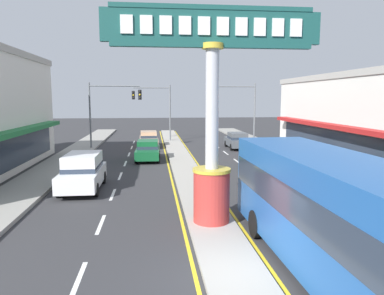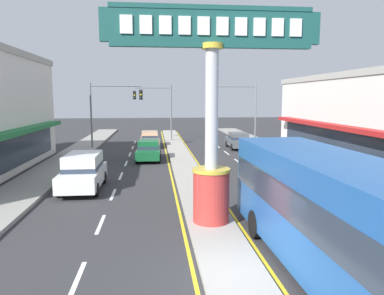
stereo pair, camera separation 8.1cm
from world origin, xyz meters
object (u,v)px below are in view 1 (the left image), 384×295
(traffic_light_median_far, at_px, (156,103))
(sedan_far_left_oncoming, at_px, (272,157))
(traffic_light_right_side, at_px, (237,104))
(suv_mid_left_lane, at_px, (83,171))
(street_bench, at_px, (351,176))
(pedestrian_near_kerb, at_px, (325,161))
(district_sign, at_px, (212,121))
(bus_near_right_lane, at_px, (343,215))
(sedan_near_left_lane, at_px, (237,140))
(traffic_light_left_side, at_px, (109,104))
(sedan_kerb_right, at_px, (148,150))
(storefront_right, at_px, (383,118))
(sedan_far_right_lane, at_px, (149,139))

(traffic_light_median_far, relative_size, sedan_far_left_oncoming, 1.43)
(traffic_light_right_side, distance_m, suv_mid_left_lane, 20.35)
(street_bench, bearing_deg, pedestrian_near_kerb, 99.95)
(district_sign, relative_size, bus_near_right_lane, 0.70)
(sedan_near_left_lane, height_order, pedestrian_near_kerb, pedestrian_near_kerb)
(bus_near_right_lane, height_order, pedestrian_near_kerb, bus_near_right_lane)
(sedan_far_left_oncoming, distance_m, street_bench, 6.15)
(traffic_light_median_far, distance_m, pedestrian_near_kerb, 22.58)
(traffic_light_right_side, height_order, suv_mid_left_lane, traffic_light_right_side)
(bus_near_right_lane, bearing_deg, traffic_light_left_side, 108.28)
(sedan_kerb_right, bearing_deg, sedan_near_left_lane, 34.11)
(district_sign, distance_m, sedan_near_left_lane, 21.80)
(traffic_light_left_side, bearing_deg, traffic_light_median_far, 52.46)
(storefront_right, height_order, bus_near_right_lane, storefront_right)
(storefront_right, xyz_separation_m, suv_mid_left_lane, (-20.67, -6.08, -2.33))
(district_sign, distance_m, storefront_right, 19.18)
(sedan_kerb_right, bearing_deg, suv_mid_left_lane, -110.21)
(traffic_light_right_side, relative_size, traffic_light_median_far, 1.00)
(storefront_right, relative_size, sedan_far_left_oncoming, 5.02)
(suv_mid_left_lane, bearing_deg, sedan_far_left_oncoming, 20.81)
(storefront_right, bearing_deg, sedan_far_right_lane, 148.26)
(district_sign, height_order, bus_near_right_lane, district_sign)
(traffic_light_median_far, xyz_separation_m, sedan_far_left_oncoming, (7.57, -16.71, -3.41))
(traffic_light_right_side, bearing_deg, sedan_kerb_right, -140.66)
(storefront_right, height_order, suv_mid_left_lane, storefront_right)
(district_sign, distance_m, traffic_light_left_side, 22.35)
(pedestrian_near_kerb, bearing_deg, suv_mid_left_lane, -175.81)
(bus_near_right_lane, height_order, sedan_near_left_lane, bus_near_right_lane)
(traffic_light_right_side, xyz_separation_m, sedan_far_left_oncoming, (-0.29, -11.65, -3.46))
(traffic_light_left_side, bearing_deg, sedan_kerb_right, -60.82)
(sedan_far_left_oncoming, bearing_deg, sedan_kerb_right, 151.77)
(suv_mid_left_lane, relative_size, pedestrian_near_kerb, 2.86)
(bus_near_right_lane, bearing_deg, sedan_far_left_oncoming, 77.91)
(sedan_near_left_lane, distance_m, sedan_far_left_oncoming, 10.22)
(storefront_right, height_order, traffic_light_left_side, storefront_right)
(district_sign, relative_size, traffic_light_left_side, 1.28)
(sedan_near_left_lane, bearing_deg, suv_mid_left_lane, -128.61)
(district_sign, height_order, traffic_light_median_far, district_sign)
(traffic_light_left_side, distance_m, traffic_light_median_far, 7.28)
(district_sign, bearing_deg, street_bench, 30.52)
(storefront_right, distance_m, pedestrian_near_kerb, 8.78)
(sedan_near_left_lane, xyz_separation_m, sedan_kerb_right, (-8.42, -5.70, 0.00))
(sedan_far_left_oncoming, bearing_deg, traffic_light_left_side, 137.64)
(district_sign, bearing_deg, sedan_far_left_oncoming, 60.94)
(sedan_near_left_lane, bearing_deg, storefront_right, -43.81)
(street_bench, bearing_deg, sedan_far_right_lane, 121.31)
(pedestrian_near_kerb, bearing_deg, traffic_light_left_side, 134.52)
(storefront_right, xyz_separation_m, street_bench, (-6.43, -7.24, -2.66))
(sedan_far_right_lane, distance_m, suv_mid_left_lane, 17.15)
(traffic_light_right_side, bearing_deg, sedan_far_right_lane, 175.21)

